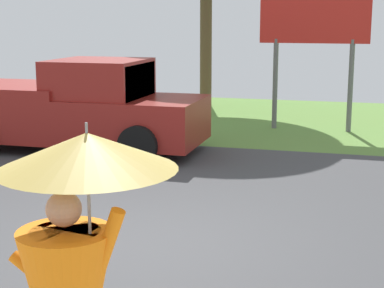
# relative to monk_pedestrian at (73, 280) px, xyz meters

# --- Properties ---
(ground_plane) EXTENTS (40.00, 22.00, 0.20)m
(ground_plane) POSITION_rel_monk_pedestrian_xyz_m (-0.86, 6.34, -1.18)
(ground_plane) COLOR #424244
(monk_pedestrian) EXTENTS (1.11, 1.08, 2.13)m
(monk_pedestrian) POSITION_rel_monk_pedestrian_xyz_m (0.00, 0.00, 0.00)
(monk_pedestrian) COLOR orange
(monk_pedestrian) RESTS_ON ground_plane
(pickup_truck) EXTENTS (5.20, 2.28, 1.88)m
(pickup_truck) POSITION_rel_monk_pedestrian_xyz_m (-3.98, 8.38, -0.26)
(pickup_truck) COLOR maroon
(pickup_truck) RESTS_ON ground_plane
(roadside_billboard) EXTENTS (2.60, 0.12, 3.50)m
(roadside_billboard) POSITION_rel_monk_pedestrian_xyz_m (0.47, 12.02, 1.41)
(roadside_billboard) COLOR slate
(roadside_billboard) RESTS_ON ground_plane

